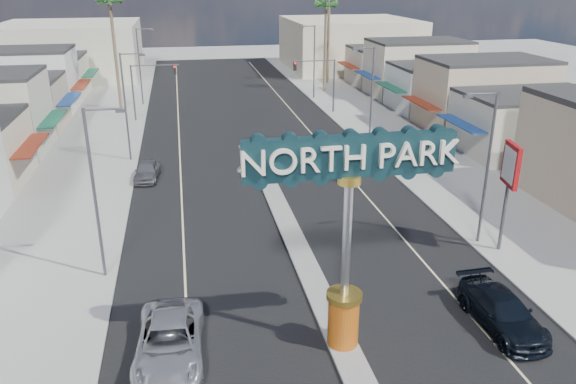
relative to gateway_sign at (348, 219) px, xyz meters
name	(u,v)px	position (x,y,z in m)	size (l,w,h in m)	color
ground	(254,154)	(0.00, 28.02, -5.93)	(160.00, 160.00, 0.00)	gray
road	(254,154)	(0.00, 28.02, -5.92)	(20.00, 120.00, 0.01)	black
median_island	(289,228)	(0.00, 12.02, -5.85)	(1.30, 30.00, 0.16)	gray
sidewalk_left	(89,162)	(-14.00, 28.02, -5.87)	(8.00, 120.00, 0.12)	gray
sidewalk_right	(404,145)	(14.00, 28.02, -5.87)	(8.00, 120.00, 0.12)	gray
storefront_row_right	(445,84)	(24.00, 41.02, -2.93)	(12.00, 42.00, 6.00)	#B7B29E
backdrop_far_left	(71,50)	(-22.00, 73.02, -1.93)	(20.00, 20.00, 8.00)	#B7B29E
backdrop_far_right	(349,44)	(22.00, 73.02, -1.93)	(20.00, 20.00, 8.00)	beige
gateway_sign	(348,219)	(0.00, 0.00, 0.00)	(8.20, 1.50, 9.15)	#C5560F
traffic_signal_left	(150,81)	(-9.18, 42.02, -1.65)	(5.09, 0.45, 6.00)	#47474C
traffic_signal_right	(318,76)	(9.18, 42.02, -1.65)	(5.09, 0.45, 6.00)	#47474C
streetlight_l_near	(97,187)	(-10.43, 8.02, -0.86)	(2.03, 0.22, 9.00)	#47474C
streetlight_l_mid	(127,102)	(-10.43, 28.02, -0.86)	(2.03, 0.22, 9.00)	#47474C
streetlight_l_far	(141,63)	(-10.43, 50.02, -0.86)	(2.03, 0.22, 9.00)	#47474C
streetlight_r_near	(486,162)	(10.43, 8.02, -0.86)	(2.03, 0.22, 9.00)	#47474C
streetlight_r_mid	(370,92)	(10.43, 28.02, -0.86)	(2.03, 0.22, 9.00)	#47474C
streetlight_r_far	(313,58)	(10.43, 50.02, -0.86)	(2.03, 0.22, 9.00)	#47474C
palm_left_far	(110,7)	(-13.00, 48.02, 5.57)	(2.60, 2.60, 13.10)	brown
palm_right_mid	(326,9)	(13.00, 54.02, 4.67)	(2.60, 2.60, 12.10)	brown
suv_left	(170,341)	(-7.20, 0.59, -5.11)	(2.70, 5.87, 1.63)	silver
suv_right	(502,311)	(7.40, 0.06, -5.15)	(2.17, 5.34, 1.55)	black
car_parked_left	(147,170)	(-9.00, 23.06, -5.21)	(1.69, 4.19, 1.43)	slate
car_parked_right	(341,160)	(6.28, 22.27, -5.04)	(1.89, 5.42, 1.79)	silver
bank_pylon_sign	(510,171)	(11.25, 6.84, -1.08)	(0.61, 1.97, 6.26)	#47474C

